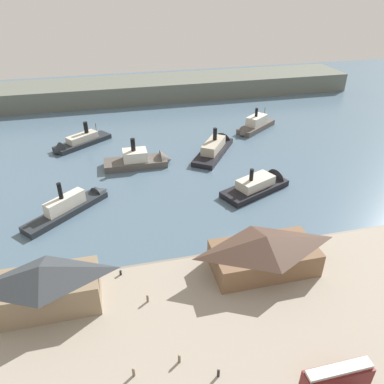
# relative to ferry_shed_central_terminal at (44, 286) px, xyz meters

# --- Properties ---
(ground_plane) EXTENTS (320.00, 320.00, 0.00)m
(ground_plane) POSITION_rel_ferry_shed_central_terminal_xyz_m (36.79, 10.16, -5.57)
(ground_plane) COLOR slate
(quay_promenade) EXTENTS (110.00, 36.00, 1.20)m
(quay_promenade) POSITION_rel_ferry_shed_central_terminal_xyz_m (36.79, -11.84, -4.97)
(quay_promenade) COLOR #9E9384
(quay_promenade) RESTS_ON ground
(seawall_edge) EXTENTS (110.00, 0.80, 1.00)m
(seawall_edge) POSITION_rel_ferry_shed_central_terminal_xyz_m (36.79, 6.56, -5.07)
(seawall_edge) COLOR gray
(seawall_edge) RESTS_ON ground
(ferry_shed_central_terminal) EXTENTS (17.81, 8.77, 8.61)m
(ferry_shed_central_terminal) POSITION_rel_ferry_shed_central_terminal_xyz_m (0.00, 0.00, 0.00)
(ferry_shed_central_terminal) COLOR #847056
(ferry_shed_central_terminal) RESTS_ON quay_promenade
(ferry_shed_east_terminal) EXTENTS (19.77, 10.16, 7.49)m
(ferry_shed_east_terminal) POSITION_rel_ferry_shed_central_terminal_xyz_m (38.88, 0.14, -0.57)
(ferry_shed_east_terminal) COLOR brown
(ferry_shed_east_terminal) RESTS_ON quay_promenade
(street_tram) EXTENTS (9.51, 2.46, 4.46)m
(street_tram) POSITION_rel_ferry_shed_central_terminal_xyz_m (38.82, -24.48, -1.78)
(street_tram) COLOR maroon
(street_tram) RESTS_ON quay_promenade
(pedestrian_near_cart) EXTENTS (0.40, 0.40, 1.63)m
(pedestrian_near_cart) POSITION_rel_ferry_shed_central_terminal_xyz_m (19.28, -15.67, -3.63)
(pedestrian_near_cart) COLOR #6B5B4C
(pedestrian_near_cart) RESTS_ON quay_promenade
(pedestrian_standing_center) EXTENTS (0.41, 0.41, 1.65)m
(pedestrian_standing_center) POSITION_rel_ferry_shed_central_terminal_xyz_m (12.65, -16.24, -3.62)
(pedestrian_standing_center) COLOR #6B5B4C
(pedestrian_standing_center) RESTS_ON quay_promenade
(pedestrian_by_tram) EXTENTS (0.40, 0.40, 1.62)m
(pedestrian_by_tram) POSITION_rel_ferry_shed_central_terminal_xyz_m (16.38, -3.17, -3.64)
(pedestrian_by_tram) COLOR #6B5B4C
(pedestrian_by_tram) RESTS_ON quay_promenade
(pedestrian_walking_east) EXTENTS (0.40, 0.40, 1.62)m
(pedestrian_walking_east) POSITION_rel_ferry_shed_central_terminal_xyz_m (24.12, -19.10, -3.63)
(pedestrian_walking_east) COLOR #232328
(pedestrian_walking_east) RESTS_ON quay_promenade
(mooring_post_west) EXTENTS (0.44, 0.44, 0.90)m
(mooring_post_west) POSITION_rel_ferry_shed_central_terminal_xyz_m (51.07, 4.88, -3.92)
(mooring_post_west) COLOR black
(mooring_post_west) RESTS_ON quay_promenade
(mooring_post_center_east) EXTENTS (0.44, 0.44, 0.90)m
(mooring_post_center_east) POSITION_rel_ferry_shed_central_terminal_xyz_m (12.36, 4.57, -3.92)
(mooring_post_center_east) COLOR black
(mooring_post_center_east) RESTS_ON quay_promenade
(ferry_departing_north) EXTENTS (20.37, 16.85, 9.16)m
(ferry_departing_north) POSITION_rel_ferry_shed_central_terminal_xyz_m (2.77, 69.97, -4.29)
(ferry_departing_north) COLOR #23282D
(ferry_departing_north) RESTS_ON ground
(ferry_near_quay) EXTENTS (18.81, 23.16, 10.49)m
(ferry_near_quay) POSITION_rel_ferry_shed_central_terminal_xyz_m (46.57, 56.36, -4.10)
(ferry_near_quay) COLOR black
(ferry_near_quay) RESTS_ON ground
(ferry_outer_harbor) EXTENTS (21.07, 18.94, 9.94)m
(ferry_outer_harbor) POSITION_rel_ferry_shed_central_terminal_xyz_m (3.27, 31.47, -4.11)
(ferry_outer_harbor) COLOR #23282D
(ferry_outer_harbor) RESTS_ON ground
(ferry_approaching_east) EXTENTS (18.48, 15.53, 9.70)m
(ferry_approaching_east) POSITION_rel_ferry_shed_central_terminal_xyz_m (64.65, 69.72, -3.80)
(ferry_approaching_east) COLOR #514C47
(ferry_approaching_east) RESTS_ON ground
(ferry_approaching_west) EXTENTS (21.55, 14.35, 9.42)m
(ferry_approaching_west) POSITION_rel_ferry_shed_central_terminal_xyz_m (51.48, 30.30, -4.24)
(ferry_approaching_west) COLOR black
(ferry_approaching_west) RESTS_ON ground
(ferry_moored_east) EXTENTS (20.09, 7.07, 10.83)m
(ferry_moored_east) POSITION_rel_ferry_shed_central_terminal_xyz_m (22.56, 51.59, -3.97)
(ferry_moored_east) COLOR #514C47
(ferry_moored_east) RESTS_ON ground
(far_headland) EXTENTS (180.00, 24.00, 8.00)m
(far_headland) POSITION_rel_ferry_shed_central_terminal_xyz_m (36.79, 120.16, -1.57)
(far_headland) COLOR #60665B
(far_headland) RESTS_ON ground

